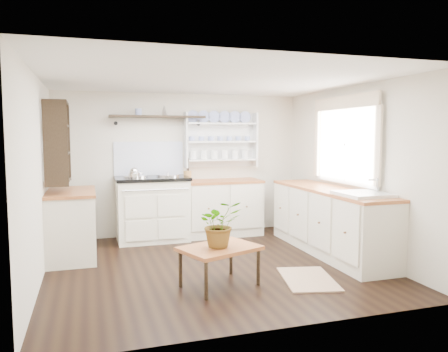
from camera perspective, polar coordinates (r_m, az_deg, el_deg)
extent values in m
cube|color=black|center=(5.60, -1.39, -11.58)|extent=(4.00, 3.80, 0.01)
cube|color=beige|center=(7.21, -5.56, 1.53)|extent=(4.00, 0.02, 2.30)
cube|color=beige|center=(6.22, 16.58, 0.71)|extent=(0.02, 3.80, 2.30)
cube|color=beige|center=(5.20, -23.14, -0.39)|extent=(0.02, 3.80, 2.30)
cube|color=white|center=(5.39, -1.45, 12.49)|extent=(4.00, 3.80, 0.01)
cube|color=white|center=(6.31, 15.61, 3.98)|extent=(0.04, 1.40, 1.00)
cube|color=white|center=(6.30, 15.45, 3.98)|extent=(0.02, 1.50, 1.10)
cube|color=beige|center=(6.30, 15.43, 9.26)|extent=(0.04, 1.55, 0.18)
cube|color=white|center=(6.88, -9.34, -4.41)|extent=(1.07, 0.69, 0.94)
cube|color=black|center=(6.81, -9.40, -0.30)|extent=(1.11, 0.73, 0.05)
cylinder|color=silver|center=(6.78, -11.47, -0.03)|extent=(0.36, 0.36, 0.03)
cylinder|color=silver|center=(6.85, -7.37, 0.09)|extent=(0.36, 0.36, 0.03)
cylinder|color=silver|center=(6.45, -8.91, -1.80)|extent=(0.96, 0.02, 0.02)
cube|color=beige|center=(7.16, -0.29, -4.20)|extent=(1.25, 0.60, 0.88)
cube|color=brown|center=(7.10, -0.29, -0.70)|extent=(1.27, 0.63, 0.04)
cube|color=beige|center=(6.24, 13.59, -5.78)|extent=(0.60, 2.40, 0.88)
cube|color=brown|center=(6.17, 13.68, -1.77)|extent=(0.62, 2.43, 0.04)
cube|color=white|center=(5.56, 17.65, -3.49)|extent=(0.55, 0.60, 0.28)
cylinder|color=silver|center=(5.65, 19.37, -1.35)|extent=(0.02, 0.02, 0.22)
cube|color=beige|center=(6.17, -19.27, -6.07)|extent=(0.60, 1.10, 0.88)
cube|color=brown|center=(6.10, -19.39, -2.01)|extent=(0.62, 1.13, 0.04)
cube|color=white|center=(7.34, -0.56, 4.74)|extent=(1.20, 0.03, 0.90)
cube|color=white|center=(7.25, -0.36, 4.74)|extent=(1.20, 0.22, 0.02)
cylinder|color=navy|center=(7.26, -0.38, 6.87)|extent=(0.20, 0.02, 0.20)
cube|color=black|center=(7.00, -8.63, 7.68)|extent=(1.50, 0.24, 0.04)
cone|color=black|center=(7.00, -14.01, 6.68)|extent=(0.06, 0.20, 0.06)
cone|color=black|center=(7.20, -3.55, 6.79)|extent=(0.06, 0.20, 0.06)
cube|color=black|center=(6.06, -20.92, 4.25)|extent=(0.28, 0.80, 1.05)
cylinder|color=#AA783E|center=(7.02, -4.78, 0.06)|extent=(0.12, 0.12, 0.15)
cube|color=brown|center=(4.76, -0.57, -9.44)|extent=(0.95, 0.82, 0.04)
cylinder|color=black|center=(4.44, -2.33, -13.48)|extent=(0.04, 0.04, 0.40)
cylinder|color=black|center=(4.81, -5.71, -12.00)|extent=(0.04, 0.04, 0.40)
cylinder|color=black|center=(4.87, 4.51, -11.79)|extent=(0.04, 0.04, 0.40)
cylinder|color=black|center=(5.21, 0.92, -10.62)|extent=(0.04, 0.04, 0.40)
imported|color=#3F7233|center=(4.70, -0.58, -6.24)|extent=(0.46, 0.40, 0.50)
cube|color=#926954|center=(5.16, 10.91, -13.07)|extent=(0.72, 0.95, 0.02)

